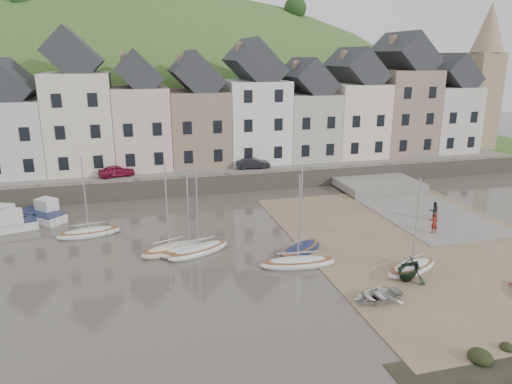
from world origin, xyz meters
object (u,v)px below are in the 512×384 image
object	(u,v)px
person_dark	(434,211)
car_right	(253,163)
rowboat_green	(409,268)
car_left	(117,171)
sailboat_0	(89,232)
person_red	(434,223)
rowboat_white	(377,296)

from	to	relation	value
person_dark	car_right	size ratio (longest dim) A/B	0.43
rowboat_green	car_left	xyz separation A→B (m)	(-17.31, 24.41, 1.44)
sailboat_0	car_right	distance (m)	19.85
sailboat_0	rowboat_green	size ratio (longest dim) A/B	2.40
car_left	car_right	bearing A→B (deg)	-102.39
rowboat_green	person_dark	xyz separation A→B (m)	(7.90, 8.85, 0.14)
person_red	sailboat_0	bearing A→B (deg)	-16.45
car_right	person_red	bearing A→B (deg)	-147.98
rowboat_green	person_red	world-z (taller)	person_red
sailboat_0	car_right	world-z (taller)	sailboat_0
rowboat_green	car_right	size ratio (longest dim) A/B	0.74
rowboat_green	person_red	xyz separation A→B (m)	(6.13, 6.27, 0.15)
sailboat_0	person_red	size ratio (longest dim) A/B	4.03
rowboat_green	car_right	xyz separation A→B (m)	(-3.41, 24.41, 1.43)
car_right	car_left	bearing A→B (deg)	94.29
sailboat_0	rowboat_green	distance (m)	23.08
sailboat_0	person_dark	bearing A→B (deg)	-7.96
car_left	car_right	world-z (taller)	car_left
rowboat_green	car_right	bearing A→B (deg)	153.04
rowboat_green	person_dark	world-z (taller)	person_dark
person_red	car_right	distance (m)	20.53
sailboat_0	rowboat_green	xyz separation A→B (m)	(19.29, -12.65, 0.49)
person_red	person_dark	xyz separation A→B (m)	(1.77, 2.58, -0.02)
person_red	person_dark	distance (m)	3.13
sailboat_0	car_right	bearing A→B (deg)	36.51
rowboat_white	rowboat_green	bearing A→B (deg)	113.76
rowboat_green	car_right	distance (m)	24.69
rowboat_white	rowboat_green	distance (m)	3.73
rowboat_green	car_left	distance (m)	29.96
sailboat_0	car_left	size ratio (longest dim) A/B	1.83
person_dark	car_left	world-z (taller)	car_left
rowboat_green	car_left	bearing A→B (deg)	-179.56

